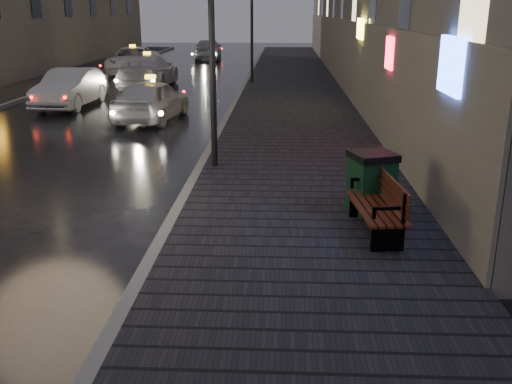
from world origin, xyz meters
TOP-DOWN VIEW (x-y plane):
  - ground at (0.00, 0.00)m, footprint 120.00×120.00m
  - sidewalk at (3.90, 21.00)m, footprint 4.60×58.00m
  - curb at (1.50, 21.00)m, footprint 0.20×58.00m
  - sidewalk_far at (-8.70, 21.00)m, footprint 2.40×58.00m
  - curb_far at (-7.40, 21.00)m, footprint 0.20×58.00m
  - lamp_near at (1.85, 6.00)m, footprint 0.36×0.36m
  - lamp_far at (1.85, 22.00)m, footprint 0.36×0.36m
  - bench at (5.03, 1.94)m, footprint 0.81×1.87m
  - trash_bin at (5.03, 2.94)m, footprint 0.92×0.92m
  - taxi_near at (-1.05, 12.36)m, footprint 2.18×4.32m
  - car_left_mid at (-4.83, 15.04)m, footprint 1.70×4.48m
  - taxi_mid at (-3.20, 21.14)m, footprint 2.23×5.37m
  - taxi_far at (-5.49, 27.28)m, footprint 2.84×5.63m
  - car_far at (-2.24, 36.63)m, footprint 2.26×4.83m

SIDE VIEW (x-z plane):
  - ground at x=0.00m, z-range 0.00..0.00m
  - sidewalk at x=3.90m, z-range 0.00..0.15m
  - curb at x=1.50m, z-range 0.00..0.15m
  - sidewalk_far at x=-8.70m, z-range 0.00..0.15m
  - curb_far at x=-7.40m, z-range 0.00..0.15m
  - bench at x=5.03m, z-range 0.15..1.08m
  - taxi_near at x=-1.05m, z-range 0.00..1.41m
  - trash_bin at x=5.03m, z-range 0.16..1.26m
  - car_left_mid at x=-4.83m, z-range 0.00..1.46m
  - taxi_far at x=-5.49m, z-range 0.00..1.53m
  - taxi_mid at x=-3.20m, z-range 0.00..1.55m
  - car_far at x=-2.24m, z-range 0.00..1.60m
  - lamp_near at x=1.85m, z-range 0.85..6.13m
  - lamp_far at x=1.85m, z-range 0.85..6.13m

